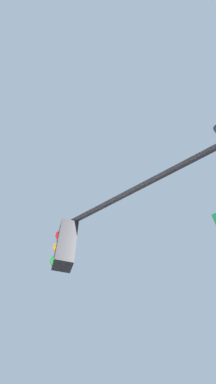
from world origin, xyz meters
The scene contains 1 object.
traffic_signal_near centered at (-5.74, -6.50, 3.64)m, with size 2.80×2.25×5.15m.
Camera 1 is at (-7.86, -5.31, 1.75)m, focal length 24.06 mm.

